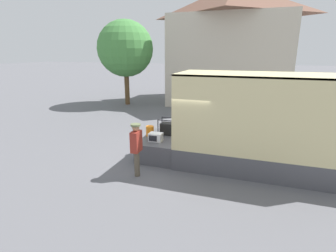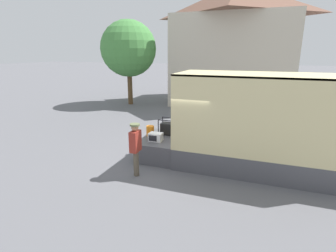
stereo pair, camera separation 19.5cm
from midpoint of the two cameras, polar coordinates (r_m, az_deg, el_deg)
ground_plane at (r=10.18m, az=2.12°, el=-6.98°), size 160.00×160.00×0.00m
box_truck at (r=9.61m, az=26.42°, el=-4.12°), size 7.01×2.25×3.28m
tailgate_deck at (r=10.26m, az=-1.78°, el=-4.54°), size 1.46×2.14×0.75m
microwave at (r=9.72m, az=-3.25°, el=-2.43°), size 0.49×0.37×0.31m
portable_generator at (r=10.46m, az=-0.35°, el=-0.56°), size 0.74×0.51×0.65m
orange_bucket at (r=10.32m, az=-4.50°, el=-1.09°), size 0.31×0.31×0.40m
worker_person at (r=8.46m, az=-7.57°, el=-4.00°), size 0.32×0.44×1.78m
house_backdrop at (r=21.79m, az=13.45°, el=16.82°), size 8.93×7.51×8.77m
street_tree at (r=20.42m, az=-9.55°, el=16.25°), size 4.12×4.12×6.24m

